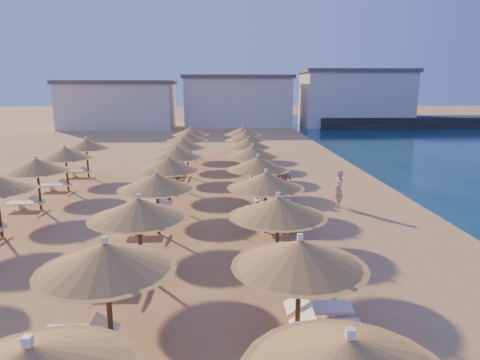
{
  "coord_description": "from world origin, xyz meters",
  "views": [
    {
      "loc": [
        0.16,
        -16.42,
        5.82
      ],
      "look_at": [
        1.01,
        4.0,
        1.3
      ],
      "focal_mm": 32.0,
      "sensor_mm": 36.0,
      "label": 1
    }
  ],
  "objects_px": {
    "jetty": "(423,122)",
    "parasol_row_west": "(163,173)",
    "parasol_row_east": "(261,172)",
    "beachgoer_c": "(284,181)",
    "beachgoer_a": "(338,189)"
  },
  "relations": [
    {
      "from": "jetty",
      "to": "parasol_row_west",
      "type": "relative_size",
      "value": 0.81
    },
    {
      "from": "parasol_row_east",
      "to": "parasol_row_west",
      "type": "relative_size",
      "value": 1.0
    },
    {
      "from": "beachgoer_c",
      "to": "jetty",
      "type": "bearing_deg",
      "value": 92.98
    },
    {
      "from": "beachgoer_a",
      "to": "beachgoer_c",
      "type": "xyz_separation_m",
      "value": [
        -2.36,
        2.17,
        -0.08
      ]
    },
    {
      "from": "parasol_row_east",
      "to": "beachgoer_a",
      "type": "distance_m",
      "value": 4.4
    },
    {
      "from": "jetty",
      "to": "beachgoer_a",
      "type": "relative_size",
      "value": 16.44
    },
    {
      "from": "beachgoer_a",
      "to": "parasol_row_east",
      "type": "bearing_deg",
      "value": -68.9
    },
    {
      "from": "jetty",
      "to": "beachgoer_c",
      "type": "distance_m",
      "value": 45.34
    },
    {
      "from": "jetty",
      "to": "beachgoer_c",
      "type": "bearing_deg",
      "value": -124.45
    },
    {
      "from": "jetty",
      "to": "parasol_row_east",
      "type": "relative_size",
      "value": 0.81
    },
    {
      "from": "parasol_row_west",
      "to": "beachgoer_c",
      "type": "xyz_separation_m",
      "value": [
        5.83,
        3.79,
        -1.28
      ]
    },
    {
      "from": "beachgoer_c",
      "to": "parasol_row_west",
      "type": "bearing_deg",
      "value": -110.19
    },
    {
      "from": "jetty",
      "to": "parasol_row_east",
      "type": "distance_m",
      "value": 49.38
    },
    {
      "from": "jetty",
      "to": "beachgoer_a",
      "type": "height_order",
      "value": "beachgoer_a"
    },
    {
      "from": "beachgoer_a",
      "to": "beachgoer_c",
      "type": "distance_m",
      "value": 3.21
    }
  ]
}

